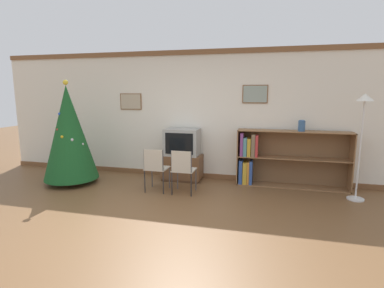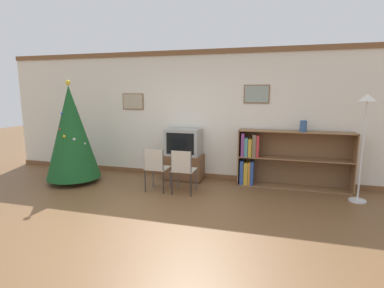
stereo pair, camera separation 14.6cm
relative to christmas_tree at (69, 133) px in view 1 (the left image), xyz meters
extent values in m
plane|color=brown|center=(2.31, -1.47, -1.03)|extent=(24.00, 24.00, 0.00)
cube|color=silver|center=(2.31, 1.07, 0.32)|extent=(9.10, 0.08, 2.70)
cube|color=brown|center=(2.31, 1.01, 1.62)|extent=(9.10, 0.03, 0.10)
cube|color=brown|center=(2.31, 1.01, -0.98)|extent=(9.10, 0.03, 0.10)
cube|color=brown|center=(0.88, 1.02, 0.60)|extent=(0.50, 0.02, 0.36)
cube|color=tan|center=(0.88, 1.00, 0.60)|extent=(0.47, 0.01, 0.32)
cube|color=brown|center=(3.58, 1.02, 0.77)|extent=(0.50, 0.02, 0.36)
cube|color=gray|center=(3.58, 1.00, 0.77)|extent=(0.46, 0.01, 0.33)
cylinder|color=maroon|center=(0.00, 0.00, -0.98)|extent=(0.36, 0.36, 0.10)
cone|color=#195123|center=(0.00, 0.00, 0.01)|extent=(1.07, 1.07, 1.88)
sphere|color=yellow|center=(0.00, 0.00, 0.99)|extent=(0.10, 0.10, 0.10)
sphere|color=gold|center=(-0.05, 0.13, 0.44)|extent=(0.05, 0.05, 0.05)
sphere|color=#1E4CB2|center=(0.05, 0.27, -0.05)|extent=(0.06, 0.06, 0.06)
sphere|color=gold|center=(0.04, -0.27, -0.04)|extent=(0.06, 0.06, 0.06)
sphere|color=red|center=(-0.09, -0.22, 0.09)|extent=(0.04, 0.04, 0.04)
sphere|color=#1E4CB2|center=(-0.08, -0.13, 0.39)|extent=(0.06, 0.06, 0.06)
sphere|color=silver|center=(0.21, -0.20, -0.10)|extent=(0.06, 0.06, 0.06)
sphere|color=gold|center=(0.18, 0.40, -0.64)|extent=(0.06, 0.06, 0.06)
sphere|color=#1E4CB2|center=(-0.11, 0.20, 0.14)|extent=(0.05, 0.05, 0.05)
sphere|color=silver|center=(0.32, -0.03, -0.21)|extent=(0.04, 0.04, 0.04)
cube|color=#4C311E|center=(2.14, 0.76, -1.01)|extent=(0.79, 0.45, 0.05)
cube|color=brown|center=(2.14, 0.76, -0.74)|extent=(0.82, 0.47, 0.49)
cube|color=#9E9E99|center=(2.14, 0.76, -0.22)|extent=(0.71, 0.45, 0.55)
cube|color=black|center=(2.14, 0.53, -0.22)|extent=(0.58, 0.01, 0.43)
cube|color=#BCB29E|center=(1.88, -0.03, -0.60)|extent=(0.40, 0.40, 0.02)
cube|color=#BCB29E|center=(1.88, -0.22, -0.40)|extent=(0.35, 0.02, 0.38)
cylinder|color=#4C4C51|center=(1.70, 0.15, -0.82)|extent=(0.02, 0.02, 0.42)
cylinder|color=#4C4C51|center=(2.06, 0.15, -0.82)|extent=(0.02, 0.02, 0.42)
cylinder|color=#4C4C51|center=(1.70, -0.21, -0.82)|extent=(0.02, 0.02, 0.42)
cylinder|color=#4C4C51|center=(2.06, -0.21, -0.82)|extent=(0.02, 0.02, 0.42)
cylinder|color=#4C4C51|center=(1.70, -0.21, -0.62)|extent=(0.02, 0.02, 0.82)
cylinder|color=#4C4C51|center=(2.06, -0.21, -0.62)|extent=(0.02, 0.02, 0.82)
cube|color=#BCB29E|center=(2.40, -0.03, -0.60)|extent=(0.40, 0.40, 0.02)
cube|color=#BCB29E|center=(2.40, -0.22, -0.40)|extent=(0.35, 0.02, 0.38)
cylinder|color=#4C4C51|center=(2.22, 0.15, -0.82)|extent=(0.02, 0.02, 0.42)
cylinder|color=#4C4C51|center=(2.58, 0.15, -0.82)|extent=(0.02, 0.02, 0.42)
cylinder|color=#4C4C51|center=(2.22, -0.21, -0.82)|extent=(0.02, 0.02, 0.42)
cylinder|color=#4C4C51|center=(2.58, -0.21, -0.82)|extent=(0.02, 0.02, 0.42)
cylinder|color=#4C4C51|center=(2.22, -0.21, -0.62)|extent=(0.02, 0.02, 0.82)
cylinder|color=#4C4C51|center=(2.58, -0.21, -0.62)|extent=(0.02, 0.02, 0.82)
cube|color=olive|center=(3.29, 0.83, -0.48)|extent=(0.02, 0.36, 1.11)
cube|color=olive|center=(5.39, 0.83, -0.48)|extent=(0.02, 0.36, 1.11)
cube|color=olive|center=(4.34, 0.83, 0.07)|extent=(2.12, 0.36, 0.02)
cube|color=olive|center=(4.34, 0.83, -1.02)|extent=(2.12, 0.36, 0.02)
cube|color=olive|center=(4.34, 0.83, -0.46)|extent=(2.08, 0.36, 0.02)
cube|color=brown|center=(4.34, 1.00, -0.48)|extent=(2.12, 0.01, 1.11)
cube|color=#2D4C93|center=(3.37, 0.79, -0.78)|extent=(0.07, 0.27, 0.47)
cube|color=gold|center=(3.45, 0.80, -0.79)|extent=(0.08, 0.30, 0.44)
cube|color=orange|center=(3.51, 0.75, -0.79)|extent=(0.04, 0.20, 0.45)
cube|color=#2D4C93|center=(3.57, 0.79, -0.78)|extent=(0.06, 0.27, 0.47)
cube|color=#7A3D7F|center=(3.37, 0.76, -0.22)|extent=(0.06, 0.21, 0.46)
cube|color=teal|center=(3.44, 0.76, -0.26)|extent=(0.07, 0.21, 0.37)
cube|color=gold|center=(3.52, 0.80, -0.27)|extent=(0.07, 0.30, 0.36)
cube|color=#756047|center=(3.60, 0.75, -0.23)|extent=(0.07, 0.20, 0.44)
cube|color=#B73333|center=(3.66, 0.75, -0.23)|extent=(0.05, 0.20, 0.43)
cylinder|color=#335684|center=(4.48, 0.80, 0.18)|extent=(0.13, 0.13, 0.20)
torus|color=#335684|center=(4.48, 0.80, 0.27)|extent=(0.11, 0.11, 0.02)
cylinder|color=silver|center=(5.38, 0.34, -1.02)|extent=(0.28, 0.28, 0.03)
cylinder|color=silver|center=(5.38, 0.34, -0.17)|extent=(0.03, 0.03, 1.67)
cone|color=white|center=(5.38, 0.34, 0.72)|extent=(0.28, 0.28, 0.12)
camera|label=1|loc=(3.84, -5.15, 0.80)|focal=28.00mm
camera|label=2|loc=(3.98, -5.12, 0.80)|focal=28.00mm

